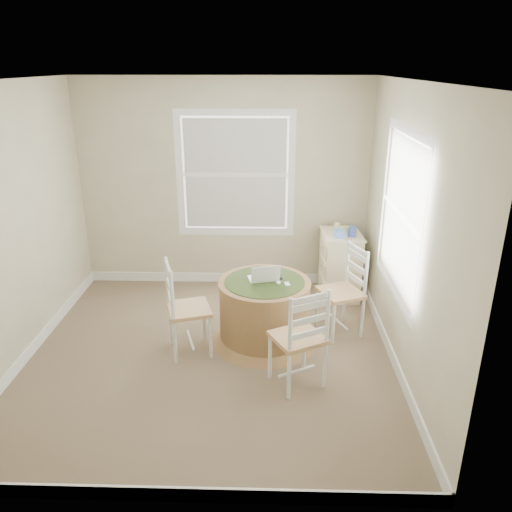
{
  "coord_description": "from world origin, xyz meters",
  "views": [
    {
      "loc": [
        0.58,
        -4.28,
        2.74
      ],
      "look_at": [
        0.44,
        0.45,
        0.89
      ],
      "focal_mm": 35.0,
      "sensor_mm": 36.0,
      "label": 1
    }
  ],
  "objects_px": {
    "corner_chest": "(340,265)",
    "chair_near": "(298,337)",
    "laptop": "(264,278)",
    "chair_right": "(341,292)",
    "round_table": "(264,308)",
    "chair_left": "(189,309)"
  },
  "relations": [
    {
      "from": "round_table",
      "to": "corner_chest",
      "type": "xyz_separation_m",
      "value": [
        0.92,
        1.11,
        0.04
      ]
    },
    {
      "from": "chair_left",
      "to": "chair_right",
      "type": "height_order",
      "value": "same"
    },
    {
      "from": "round_table",
      "to": "chair_right",
      "type": "distance_m",
      "value": 0.83
    },
    {
      "from": "chair_right",
      "to": "chair_left",
      "type": "bearing_deg",
      "value": -97.46
    },
    {
      "from": "round_table",
      "to": "chair_near",
      "type": "xyz_separation_m",
      "value": [
        0.3,
        -0.75,
        0.11
      ]
    },
    {
      "from": "chair_right",
      "to": "corner_chest",
      "type": "distance_m",
      "value": 0.94
    },
    {
      "from": "corner_chest",
      "to": "chair_left",
      "type": "bearing_deg",
      "value": -144.5
    },
    {
      "from": "round_table",
      "to": "chair_right",
      "type": "relative_size",
      "value": 1.18
    },
    {
      "from": "laptop",
      "to": "corner_chest",
      "type": "bearing_deg",
      "value": -144.17
    },
    {
      "from": "chair_near",
      "to": "chair_right",
      "type": "xyz_separation_m",
      "value": [
        0.5,
        0.94,
        0.0
      ]
    },
    {
      "from": "corner_chest",
      "to": "chair_near",
      "type": "bearing_deg",
      "value": -111.86
    },
    {
      "from": "corner_chest",
      "to": "round_table",
      "type": "bearing_deg",
      "value": -133.19
    },
    {
      "from": "round_table",
      "to": "chair_near",
      "type": "relative_size",
      "value": 1.18
    },
    {
      "from": "round_table",
      "to": "chair_left",
      "type": "distance_m",
      "value": 0.79
    },
    {
      "from": "chair_left",
      "to": "chair_near",
      "type": "xyz_separation_m",
      "value": [
        1.05,
        -0.51,
        0.0
      ]
    },
    {
      "from": "chair_near",
      "to": "corner_chest",
      "type": "height_order",
      "value": "chair_near"
    },
    {
      "from": "chair_left",
      "to": "laptop",
      "type": "height_order",
      "value": "chair_left"
    },
    {
      "from": "chair_left",
      "to": "round_table",
      "type": "bearing_deg",
      "value": -90.02
    },
    {
      "from": "chair_right",
      "to": "laptop",
      "type": "bearing_deg",
      "value": -102.36
    },
    {
      "from": "laptop",
      "to": "chair_left",
      "type": "bearing_deg",
      "value": 6.98
    },
    {
      "from": "chair_near",
      "to": "laptop",
      "type": "distance_m",
      "value": 0.88
    },
    {
      "from": "chair_left",
      "to": "chair_near",
      "type": "bearing_deg",
      "value": -134.13
    }
  ]
}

